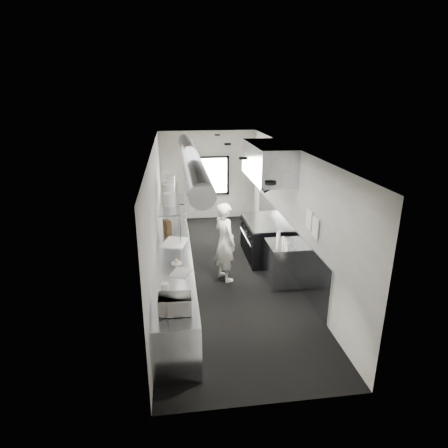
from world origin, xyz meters
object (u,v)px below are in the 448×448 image
object	(u,v)px
prep_counter	(174,266)
deli_tub_a	(167,302)
line_cook	(225,242)
plate_stack_b	(169,191)
small_plate	(177,263)
bottle_station	(283,263)
cutting_board	(175,242)
squeeze_bottle_b	(285,244)
squeeze_bottle_d	(278,237)
pass_shelf	(170,197)
squeeze_bottle_c	(283,240)
squeeze_bottle_e	(279,235)
microwave	(175,304)
knife_block	(167,226)
plate_stack_a	(169,200)
squeeze_bottle_a	(288,246)
far_work_table	(173,213)
deli_tub_b	(165,286)
plate_stack_c	(169,187)
plate_stack_d	(170,183)
exhaust_hood	(268,162)
range	(263,239)

from	to	relation	value
prep_counter	deli_tub_a	size ratio (longest dim) A/B	38.50
line_cook	plate_stack_b	world-z (taller)	plate_stack_b
small_plate	bottle_station	bearing A→B (deg)	16.61
cutting_board	line_cook	bearing A→B (deg)	-1.62
squeeze_bottle_b	squeeze_bottle_d	size ratio (longest dim) A/B	1.00
bottle_station	small_plate	size ratio (longest dim) A/B	4.61
squeeze_bottle_b	pass_shelf	bearing A→B (deg)	140.66
squeeze_bottle_c	squeeze_bottle_e	distance (m)	0.28
bottle_station	microwave	xyz separation A→B (m)	(-2.29, -2.33, 0.58)
line_cook	knife_block	world-z (taller)	line_cook
small_plate	plate_stack_a	xyz separation A→B (m)	(-0.11, 1.56, 0.80)
line_cook	microwave	world-z (taller)	line_cook
knife_block	squeeze_bottle_a	xyz separation A→B (m)	(2.40, -1.41, -0.05)
far_work_table	squeeze_bottle_a	bearing A→B (deg)	-61.70
knife_block	squeeze_bottle_c	xyz separation A→B (m)	(2.40, -1.09, -0.05)
small_plate	plate_stack_a	size ratio (longest dim) A/B	0.70
deli_tub_b	plate_stack_c	distance (m)	3.62
squeeze_bottle_e	cutting_board	bearing A→B (deg)	177.50
plate_stack_b	plate_stack_c	world-z (taller)	plate_stack_c
squeeze_bottle_b	squeeze_bottle_d	world-z (taller)	same
plate_stack_c	plate_stack_d	size ratio (longest dim) A/B	0.98
squeeze_bottle_a	exhaust_hood	bearing A→B (deg)	91.07
pass_shelf	bottle_station	xyz separation A→B (m)	(2.34, -1.70, -1.09)
bottle_station	squeeze_bottle_c	xyz separation A→B (m)	(-0.02, -0.01, 0.53)
bottle_station	squeeze_bottle_c	distance (m)	0.53
pass_shelf	plate_stack_d	xyz separation A→B (m)	(0.02, 0.64, 0.21)
squeeze_bottle_a	squeeze_bottle_d	world-z (taller)	squeeze_bottle_d
knife_block	squeeze_bottle_c	bearing A→B (deg)	-48.17
exhaust_hood	deli_tub_b	world-z (taller)	exhaust_hood
bottle_station	far_work_table	xyz separation A→B (m)	(-2.30, 3.90, 0.00)
plate_stack_c	squeeze_bottle_a	size ratio (longest dim) A/B	1.99
plate_stack_b	range	bearing A→B (deg)	-2.47
plate_stack_b	squeeze_bottle_b	bearing A→B (deg)	-36.01
bottle_station	squeeze_bottle_c	size ratio (longest dim) A/B	5.52
far_work_table	cutting_board	size ratio (longest dim) A/B	1.94
deli_tub_a	plate_stack_d	distance (m)	4.54
deli_tub_a	deli_tub_b	bearing A→B (deg)	93.88
bottle_station	microwave	size ratio (longest dim) A/B	2.04
deli_tub_b	bottle_station	bearing A→B (deg)	33.06
deli_tub_a	plate_stack_c	size ratio (longest dim) A/B	0.45
small_plate	squeeze_bottle_c	size ratio (longest dim) A/B	1.20
far_work_table	plate_stack_d	xyz separation A→B (m)	(-0.02, -1.56, 1.30)
prep_counter	knife_block	world-z (taller)	knife_block
range	squeeze_bottle_d	xyz separation A→B (m)	(0.03, -1.22, 0.52)
exhaust_hood	prep_counter	size ratio (longest dim) A/B	0.37
knife_block	plate_stack_b	distance (m)	0.82
exhaust_hood	line_cook	world-z (taller)	exhaust_hood
microwave	squeeze_bottle_b	bearing A→B (deg)	44.26
range	plate_stack_a	size ratio (longest dim) A/B	5.71
line_cook	plate_stack_c	xyz separation A→B (m)	(-1.15, 1.59, 0.87)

